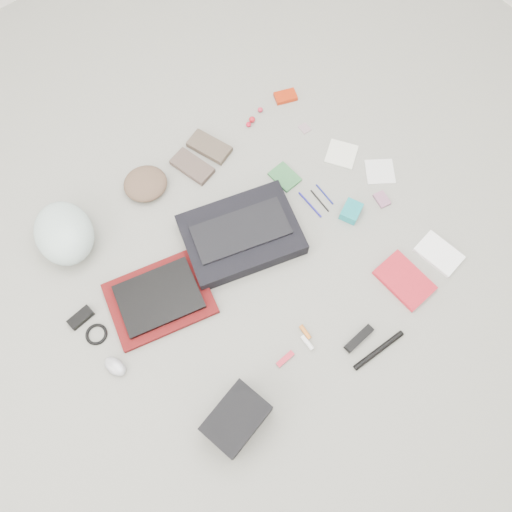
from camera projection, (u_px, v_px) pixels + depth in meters
ground_plane at (256, 260)px, 2.15m from camera, size 4.00×4.00×0.00m
messenger_bag at (241, 235)px, 2.15m from camera, size 0.57×0.48×0.08m
bag_flap at (241, 230)px, 2.10m from camera, size 0.44×0.30×0.01m
laptop_sleeve at (160, 299)px, 2.07m from camera, size 0.48×0.41×0.03m
laptop at (159, 297)px, 2.04m from camera, size 0.38×0.31×0.02m
bike_helmet at (64, 233)px, 2.09m from camera, size 0.30×0.34×0.18m
beanie at (145, 184)px, 2.25m from camera, size 0.25×0.25×0.07m
mitten_left at (192, 166)px, 2.30m from camera, size 0.14×0.21×0.03m
mitten_right at (209, 147)px, 2.34m from camera, size 0.16×0.22×0.03m
power_brick at (81, 318)px, 2.04m from camera, size 0.11×0.06×0.03m
cable_coil at (96, 334)px, 2.02m from camera, size 0.11×0.11×0.01m
mouse at (115, 366)px, 1.96m from camera, size 0.08×0.11×0.04m
camera_bag at (236, 419)px, 1.83m from camera, size 0.25×0.20×0.15m
multitool at (285, 359)px, 1.98m from camera, size 0.08×0.02×0.01m
toiletry_tube_white at (307, 343)px, 2.00m from camera, size 0.02×0.07×0.02m
toiletry_tube_orange at (305, 332)px, 2.02m from camera, size 0.02×0.07×0.02m
u_lock at (359, 339)px, 2.01m from camera, size 0.14×0.04×0.03m
bike_pump at (379, 350)px, 1.99m from camera, size 0.25×0.04×0.02m
book_red at (405, 280)px, 2.10m from camera, size 0.16×0.23×0.02m
book_white at (439, 254)px, 2.15m from camera, size 0.14×0.20×0.02m
notepad at (285, 177)px, 2.29m from camera, size 0.10×0.13×0.02m
pen_blue at (310, 205)px, 2.24m from camera, size 0.01×0.16×0.01m
pen_black at (320, 201)px, 2.25m from camera, size 0.02×0.13×0.01m
pen_navy at (325, 194)px, 2.26m from camera, size 0.02×0.12×0.01m
accordion_wallet at (351, 211)px, 2.21m from camera, size 0.12×0.11×0.05m
card_deck at (382, 199)px, 2.25m from camera, size 0.07×0.08×0.01m
napkin_top at (341, 154)px, 2.34m from camera, size 0.18×0.18×0.01m
napkin_bottom at (380, 172)px, 2.30m from camera, size 0.18×0.18×0.01m
lollipop_a at (249, 124)px, 2.39m from camera, size 0.03×0.03×0.03m
lollipop_b at (252, 120)px, 2.40m from camera, size 0.04×0.04×0.03m
lollipop_c at (260, 110)px, 2.42m from camera, size 0.03×0.03×0.03m
altoids_tin at (286, 96)px, 2.45m from camera, size 0.12×0.10×0.02m
stamp_sheet at (305, 128)px, 2.40m from camera, size 0.05×0.06×0.00m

